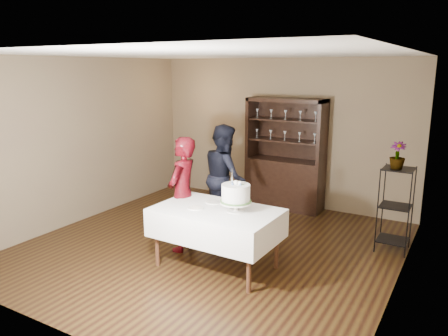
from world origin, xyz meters
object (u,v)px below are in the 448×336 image
at_px(potted_plant, 397,155).
at_px(cake_table, 216,223).
at_px(man, 225,176).
at_px(china_hutch, 285,172).
at_px(plant_etagere, 395,206).
at_px(woman, 183,194).
at_px(cake, 236,195).

bearing_deg(potted_plant, cake_table, -137.80).
distance_m(cake_table, man, 1.56).
bearing_deg(china_hutch, plant_etagere, -26.83).
height_order(china_hutch, cake_table, china_hutch).
height_order(china_hutch, woman, china_hutch).
distance_m(china_hutch, potted_plant, 2.43).
distance_m(china_hutch, plant_etagere, 2.33).
distance_m(man, cake, 1.64).
bearing_deg(china_hutch, woman, -101.44).
bearing_deg(cake_table, potted_plant, 42.20).
bearing_deg(cake, man, 124.88).
xyz_separation_m(man, cake, (0.93, -1.34, 0.17)).
bearing_deg(cake_table, man, 116.12).
xyz_separation_m(cake_table, potted_plant, (1.84, 1.67, 0.77)).
bearing_deg(plant_etagere, potted_plant, -125.11).
bearing_deg(man, cake_table, 164.91).
xyz_separation_m(man, potted_plant, (2.52, 0.29, 0.54)).
height_order(china_hutch, cake, china_hutch).
xyz_separation_m(china_hutch, woman, (-0.50, -2.50, 0.14)).
relative_size(woman, potted_plant, 4.37).
bearing_deg(cake, cake_table, -170.44).
bearing_deg(plant_etagere, cake, -134.08).
distance_m(cake, potted_plant, 2.31).
bearing_deg(plant_etagere, woman, -150.82).
distance_m(plant_etagere, potted_plant, 0.72).
bearing_deg(man, woman, 136.99).
xyz_separation_m(plant_etagere, man, (-2.55, -0.33, 0.18)).
relative_size(woman, man, 0.97).
bearing_deg(cake_table, woman, 159.23).
bearing_deg(china_hutch, man, -108.75).
bearing_deg(china_hutch, potted_plant, -28.04).
xyz_separation_m(china_hutch, man, (-0.47, -1.38, 0.17)).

